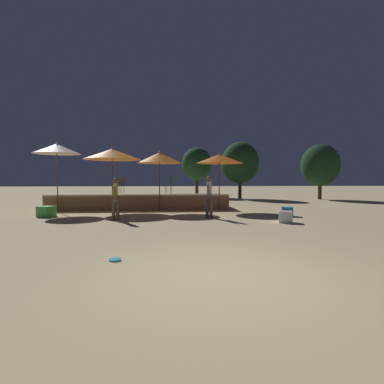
{
  "coord_description": "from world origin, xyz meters",
  "views": [
    {
      "loc": [
        -0.82,
        -4.82,
        1.59
      ],
      "look_at": [
        0.0,
        5.76,
        1.13
      ],
      "focal_mm": 28.0,
      "sensor_mm": 36.0,
      "label": 1
    }
  ],
  "objects_px": {
    "bistro_chair_0": "(170,183)",
    "background_tree_2": "(320,165)",
    "cube_seat_1": "(287,212)",
    "frisbee_disc": "(115,260)",
    "patio_umbrella_3": "(57,149)",
    "cube_seat_2": "(46,211)",
    "background_tree_1": "(197,164)",
    "patio_umbrella_0": "(159,158)",
    "person_1": "(209,195)",
    "patio_umbrella_2": "(219,159)",
    "person_0": "(115,198)",
    "background_tree_0": "(240,163)",
    "bistro_chair_1": "(121,183)",
    "patio_umbrella_1": "(112,154)",
    "cube_seat_0": "(285,217)"
  },
  "relations": [
    {
      "from": "bistro_chair_0",
      "to": "background_tree_2",
      "type": "relative_size",
      "value": 0.21
    },
    {
      "from": "cube_seat_1",
      "to": "frisbee_disc",
      "type": "xyz_separation_m",
      "value": [
        -6.1,
        -6.51,
        -0.18
      ]
    },
    {
      "from": "background_tree_2",
      "to": "patio_umbrella_3",
      "type": "bearing_deg",
      "value": -156.13
    },
    {
      "from": "background_tree_2",
      "to": "cube_seat_2",
      "type": "bearing_deg",
      "value": -150.86
    },
    {
      "from": "frisbee_disc",
      "to": "background_tree_1",
      "type": "xyz_separation_m",
      "value": [
        3.54,
        20.72,
        2.89
      ]
    },
    {
      "from": "patio_umbrella_0",
      "to": "person_1",
      "type": "xyz_separation_m",
      "value": [
        2.1,
        -2.87,
        -1.71
      ]
    },
    {
      "from": "patio_umbrella_3",
      "to": "cube_seat_2",
      "type": "relative_size",
      "value": 4.55
    },
    {
      "from": "patio_umbrella_2",
      "to": "person_0",
      "type": "relative_size",
      "value": 1.79
    },
    {
      "from": "background_tree_0",
      "to": "bistro_chair_1",
      "type": "bearing_deg",
      "value": -139.92
    },
    {
      "from": "patio_umbrella_3",
      "to": "bistro_chair_0",
      "type": "bearing_deg",
      "value": 18.42
    },
    {
      "from": "patio_umbrella_1",
      "to": "cube_seat_0",
      "type": "xyz_separation_m",
      "value": [
        7.06,
        -4.61,
        -2.61
      ]
    },
    {
      "from": "bistro_chair_0",
      "to": "background_tree_0",
      "type": "relative_size",
      "value": 0.2
    },
    {
      "from": "person_0",
      "to": "cube_seat_0",
      "type": "bearing_deg",
      "value": -12.27
    },
    {
      "from": "patio_umbrella_1",
      "to": "background_tree_0",
      "type": "bearing_deg",
      "value": 45.47
    },
    {
      "from": "patio_umbrella_3",
      "to": "person_1",
      "type": "height_order",
      "value": "patio_umbrella_3"
    },
    {
      "from": "frisbee_disc",
      "to": "background_tree_2",
      "type": "distance_m",
      "value": 21.09
    },
    {
      "from": "patio_umbrella_2",
      "to": "frisbee_disc",
      "type": "height_order",
      "value": "patio_umbrella_2"
    },
    {
      "from": "cube_seat_1",
      "to": "person_1",
      "type": "bearing_deg",
      "value": -174.84
    },
    {
      "from": "patio_umbrella_2",
      "to": "background_tree_0",
      "type": "bearing_deg",
      "value": 70.13
    },
    {
      "from": "bistro_chair_1",
      "to": "person_1",
      "type": "bearing_deg",
      "value": -25.44
    },
    {
      "from": "cube_seat_1",
      "to": "frisbee_disc",
      "type": "relative_size",
      "value": 2.45
    },
    {
      "from": "frisbee_disc",
      "to": "background_tree_1",
      "type": "relative_size",
      "value": 0.05
    },
    {
      "from": "cube_seat_2",
      "to": "person_1",
      "type": "height_order",
      "value": "person_1"
    },
    {
      "from": "patio_umbrella_1",
      "to": "background_tree_2",
      "type": "height_order",
      "value": "background_tree_2"
    },
    {
      "from": "person_0",
      "to": "person_1",
      "type": "relative_size",
      "value": 0.96
    },
    {
      "from": "patio_umbrella_2",
      "to": "person_0",
      "type": "distance_m",
      "value": 5.94
    },
    {
      "from": "background_tree_1",
      "to": "background_tree_2",
      "type": "distance_m",
      "value": 10.13
    },
    {
      "from": "cube_seat_1",
      "to": "person_0",
      "type": "relative_size",
      "value": 0.35
    },
    {
      "from": "patio_umbrella_3",
      "to": "person_0",
      "type": "relative_size",
      "value": 2.06
    },
    {
      "from": "patio_umbrella_3",
      "to": "cube_seat_2",
      "type": "height_order",
      "value": "patio_umbrella_3"
    },
    {
      "from": "patio_umbrella_2",
      "to": "person_1",
      "type": "xyz_separation_m",
      "value": [
        -0.91,
        -2.96,
        -1.68
      ]
    },
    {
      "from": "patio_umbrella_3",
      "to": "bistro_chair_1",
      "type": "xyz_separation_m",
      "value": [
        2.71,
        1.95,
        -1.68
      ]
    },
    {
      "from": "patio_umbrella_3",
      "to": "cube_seat_1",
      "type": "relative_size",
      "value": 5.87
    },
    {
      "from": "patio_umbrella_0",
      "to": "frisbee_disc",
      "type": "bearing_deg",
      "value": -93.69
    },
    {
      "from": "patio_umbrella_3",
      "to": "cube_seat_0",
      "type": "relative_size",
      "value": 5.61
    },
    {
      "from": "patio_umbrella_1",
      "to": "bistro_chair_0",
      "type": "bearing_deg",
      "value": 27.38
    },
    {
      "from": "patio_umbrella_1",
      "to": "cube_seat_1",
      "type": "relative_size",
      "value": 5.53
    },
    {
      "from": "background_tree_1",
      "to": "background_tree_0",
      "type": "bearing_deg",
      "value": -39.48
    },
    {
      "from": "bistro_chair_0",
      "to": "bistro_chair_1",
      "type": "height_order",
      "value": "same"
    },
    {
      "from": "cube_seat_2",
      "to": "person_0",
      "type": "xyz_separation_m",
      "value": [
        3.11,
        -1.32,
        0.64
      ]
    },
    {
      "from": "frisbee_disc",
      "to": "patio_umbrella_3",
      "type": "bearing_deg",
      "value": 115.57
    },
    {
      "from": "patio_umbrella_2",
      "to": "cube_seat_0",
      "type": "distance_m",
      "value": 5.33
    },
    {
      "from": "cube_seat_0",
      "to": "background_tree_0",
      "type": "relative_size",
      "value": 0.13
    },
    {
      "from": "cube_seat_0",
      "to": "bistro_chair_1",
      "type": "height_order",
      "value": "bistro_chair_1"
    },
    {
      "from": "patio_umbrella_2",
      "to": "cube_seat_0",
      "type": "relative_size",
      "value": 4.87
    },
    {
      "from": "patio_umbrella_1",
      "to": "person_1",
      "type": "distance_m",
      "value": 5.75
    },
    {
      "from": "patio_umbrella_2",
      "to": "bistro_chair_0",
      "type": "xyz_separation_m",
      "value": [
        -2.48,
        1.66,
        -1.25
      ]
    },
    {
      "from": "cube_seat_1",
      "to": "background_tree_1",
      "type": "relative_size",
      "value": 0.13
    },
    {
      "from": "patio_umbrella_3",
      "to": "person_0",
      "type": "distance_m",
      "value": 5.07
    },
    {
      "from": "cube_seat_0",
      "to": "cube_seat_2",
      "type": "height_order",
      "value": "cube_seat_2"
    }
  ]
}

